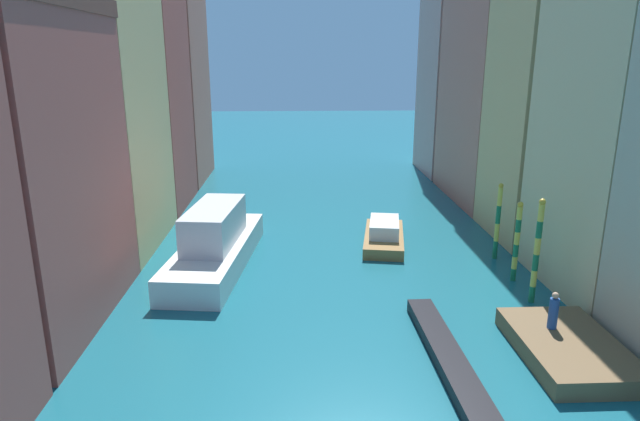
{
  "coord_description": "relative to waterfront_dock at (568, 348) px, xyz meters",
  "views": [
    {
      "loc": [
        -1.97,
        -12.12,
        10.93
      ],
      "look_at": [
        -0.52,
        21.15,
        1.5
      ],
      "focal_mm": 30.81,
      "sensor_mm": 36.0,
      "label": 1
    }
  ],
  "objects": [
    {
      "name": "ground_plane",
      "position": [
        -8.13,
        18.69,
        -0.36
      ],
      "size": [
        154.0,
        154.0,
        0.0
      ],
      "primitive_type": "plane",
      "color": "#196070"
    },
    {
      "name": "building_left_1",
      "position": [
        -21.86,
        3.98,
        6.32
      ],
      "size": [
        7.21,
        10.53,
        13.33
      ],
      "color": "#B25147",
      "rests_on": "ground"
    },
    {
      "name": "building_left_2",
      "position": [
        -21.86,
        13.9,
        10.89
      ],
      "size": [
        7.21,
        9.48,
        22.48
      ],
      "color": "#DBB77A",
      "rests_on": "ground"
    },
    {
      "name": "building_left_3",
      "position": [
        -21.86,
        22.77,
        8.16
      ],
      "size": [
        7.21,
        8.2,
        17.03
      ],
      "color": "#B25147",
      "rests_on": "ground"
    },
    {
      "name": "building_left_4",
      "position": [
        -21.86,
        31.95,
        9.91
      ],
      "size": [
        7.21,
        9.44,
        20.51
      ],
      "color": "#C6705B",
      "rests_on": "ground"
    },
    {
      "name": "building_right_2",
      "position": [
        5.61,
        14.45,
        8.89
      ],
      "size": [
        7.21,
        7.17,
        18.47
      ],
      "color": "#DBB77A",
      "rests_on": "ground"
    },
    {
      "name": "building_right_3",
      "position": [
        5.61,
        23.77,
        10.38
      ],
      "size": [
        7.21,
        11.59,
        21.46
      ],
      "color": "#C6705B",
      "rests_on": "ground"
    },
    {
      "name": "building_right_4",
      "position": [
        5.61,
        34.14,
        9.41
      ],
      "size": [
        7.21,
        8.42,
        19.52
      ],
      "color": "tan",
      "rests_on": "ground"
    },
    {
      "name": "waterfront_dock",
      "position": [
        0.0,
        0.0,
        0.0
      ],
      "size": [
        3.55,
        5.58,
        0.72
      ],
      "color": "brown",
      "rests_on": "ground"
    },
    {
      "name": "person_on_dock",
      "position": [
        -0.25,
        0.94,
        1.05
      ],
      "size": [
        0.36,
        0.36,
        1.49
      ],
      "color": "#234C93",
      "rests_on": "waterfront_dock"
    },
    {
      "name": "mooring_pole_0",
      "position": [
        0.63,
        4.79,
        2.14
      ],
      "size": [
        0.29,
        0.29,
        4.91
      ],
      "color": "#197247",
      "rests_on": "ground"
    },
    {
      "name": "mooring_pole_1",
      "position": [
        0.73,
        7.28,
        1.74
      ],
      "size": [
        0.29,
        0.29,
        4.11
      ],
      "color": "#197247",
      "rests_on": "ground"
    },
    {
      "name": "mooring_pole_2",
      "position": [
        0.91,
        10.43,
        1.83
      ],
      "size": [
        0.28,
        0.28,
        4.3
      ],
      "color": "#197247",
      "rests_on": "ground"
    },
    {
      "name": "vaporetto_white",
      "position": [
        -14.49,
        10.02,
        0.87
      ],
      "size": [
        4.43,
        11.32,
        3.29
      ],
      "color": "white",
      "rests_on": "ground"
    },
    {
      "name": "gondola_black",
      "position": [
        -4.63,
        -0.61,
        -0.1
      ],
      "size": [
        1.25,
        9.65,
        0.51
      ],
      "color": "black",
      "rests_on": "ground"
    },
    {
      "name": "motorboat_0",
      "position": [
        -4.9,
        13.13,
        0.21
      ],
      "size": [
        3.23,
        6.25,
        1.47
      ],
      "color": "olive",
      "rests_on": "ground"
    }
  ]
}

